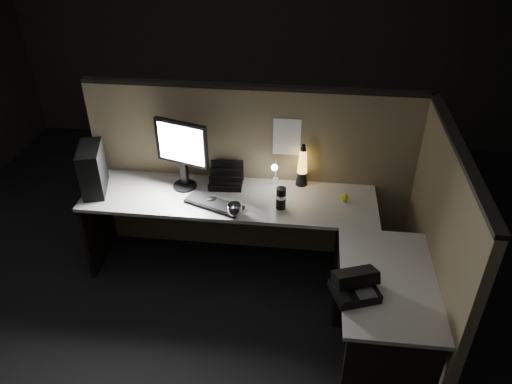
# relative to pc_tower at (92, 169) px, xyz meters

# --- Properties ---
(floor) EXTENTS (6.00, 6.00, 0.00)m
(floor) POSITION_rel_pc_tower_xyz_m (1.22, -0.58, -0.92)
(floor) COLOR black
(floor) RESTS_ON ground
(room_shell) EXTENTS (6.00, 6.00, 6.00)m
(room_shell) POSITION_rel_pc_tower_xyz_m (1.22, -0.58, 0.70)
(room_shell) COLOR silver
(room_shell) RESTS_ON ground
(partition_back) EXTENTS (2.66, 0.06, 1.50)m
(partition_back) POSITION_rel_pc_tower_xyz_m (1.22, 0.35, -0.17)
(partition_back) COLOR brown
(partition_back) RESTS_ON ground
(partition_right) EXTENTS (0.06, 1.66, 1.50)m
(partition_right) POSITION_rel_pc_tower_xyz_m (2.55, -0.48, -0.17)
(partition_right) COLOR brown
(partition_right) RESTS_ON ground
(desk) EXTENTS (2.60, 1.60, 0.73)m
(desk) POSITION_rel_pc_tower_xyz_m (1.40, -0.33, -0.34)
(desk) COLOR #A9A8A0
(desk) RESTS_ON ground
(pc_tower) EXTENTS (0.25, 0.39, 0.38)m
(pc_tower) POSITION_rel_pc_tower_xyz_m (0.00, 0.00, 0.00)
(pc_tower) COLOR black
(pc_tower) RESTS_ON desk
(monitor) EXTENTS (0.43, 0.19, 0.57)m
(monitor) POSITION_rel_pc_tower_xyz_m (0.69, 0.14, 0.15)
(monitor) COLOR black
(monitor) RESTS_ON desk
(keyboard) EXTENTS (0.48, 0.31, 0.02)m
(keyboard) POSITION_rel_pc_tower_xyz_m (0.98, -0.11, -0.18)
(keyboard) COLOR black
(keyboard) RESTS_ON desk
(mouse) EXTENTS (0.12, 0.11, 0.04)m
(mouse) POSITION_rel_pc_tower_xyz_m (0.95, -0.07, -0.17)
(mouse) COLOR black
(mouse) RESTS_ON desk
(clip_lamp) EXTENTS (0.05, 0.19, 0.25)m
(clip_lamp) POSITION_rel_pc_tower_xyz_m (1.41, 0.21, -0.05)
(clip_lamp) COLOR silver
(clip_lamp) RESTS_ON desk
(organizer) EXTENTS (0.28, 0.25, 0.20)m
(organizer) POSITION_rel_pc_tower_xyz_m (1.02, 0.21, -0.14)
(organizer) COLOR black
(organizer) RESTS_ON desk
(lava_lamp) EXTENTS (0.10, 0.10, 0.36)m
(lava_lamp) POSITION_rel_pc_tower_xyz_m (1.63, 0.27, -0.04)
(lava_lamp) COLOR black
(lava_lamp) RESTS_ON desk
(travel_mug) EXTENTS (0.08, 0.08, 0.18)m
(travel_mug) POSITION_rel_pc_tower_xyz_m (1.48, -0.08, -0.10)
(travel_mug) COLOR black
(travel_mug) RESTS_ON desk
(steel_mug) EXTENTS (0.13, 0.13, 0.09)m
(steel_mug) POSITION_rel_pc_tower_xyz_m (1.15, -0.21, -0.14)
(steel_mug) COLOR #B4B3BB
(steel_mug) RESTS_ON desk
(figurine) EXTENTS (0.05, 0.05, 0.05)m
(figurine) POSITION_rel_pc_tower_xyz_m (1.97, 0.06, -0.14)
(figurine) COLOR yellow
(figurine) RESTS_ON desk
(pinned_paper) EXTENTS (0.22, 0.00, 0.31)m
(pinned_paper) POSITION_rel_pc_tower_xyz_m (1.49, 0.31, 0.21)
(pinned_paper) COLOR white
(pinned_paper) RESTS_ON partition_back
(desk_phone) EXTENTS (0.32, 0.32, 0.16)m
(desk_phone) POSITION_rel_pc_tower_xyz_m (1.99, -0.92, -0.13)
(desk_phone) COLOR black
(desk_phone) RESTS_ON desk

